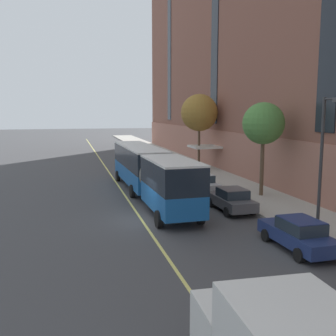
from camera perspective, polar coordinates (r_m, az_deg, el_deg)
name	(u,v)px	position (r m, az deg, el deg)	size (l,w,h in m)	color
ground_plane	(151,220)	(24.09, -2.44, -7.55)	(260.00, 260.00, 0.00)	#424244
sidewalk	(266,200)	(29.98, 14.04, -4.49)	(5.00, 160.00, 0.15)	#ADA89E
city_bus	(149,170)	(29.97, -2.84, -0.28)	(3.23, 18.87, 3.65)	#19569E
parked_car_navy_0	(156,158)	(48.52, -1.82, 1.41)	(2.03, 4.67, 1.56)	navy
parked_car_darkgray_2	(231,199)	(26.31, 9.19, -4.53)	(2.08, 4.42, 1.56)	#4C4C51
parked_car_silver_3	(201,183)	(31.92, 4.76, -2.20)	(2.10, 4.52, 1.56)	#B7B7BC
parked_car_navy_4	(171,168)	(40.47, 0.51, 0.04)	(1.98, 4.72, 1.56)	navy
parked_car_green_5	(143,151)	(57.15, -3.72, 2.43)	(2.13, 4.66, 1.56)	#23603D
parked_car_navy_6	(298,234)	(19.86, 18.38, -9.07)	(1.99, 4.66, 1.56)	navy
street_tree_mid_block	(263,124)	(30.49, 13.68, 6.24)	(3.16, 3.16, 7.08)	brown
street_tree_far_uptown	(199,113)	(44.24, 4.57, 7.99)	(4.12, 4.12, 8.31)	brown
street_lamp	(324,154)	(20.65, 21.74, 1.87)	(0.36, 1.48, 7.08)	#2D2D30
fire_hydrant	(166,159)	(50.01, -0.25, 1.28)	(0.42, 0.24, 0.72)	red
lane_centerline	(134,209)	(26.84, -4.95, -5.91)	(0.16, 140.00, 0.01)	#E0D66B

